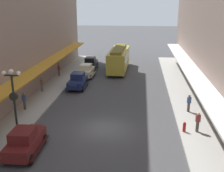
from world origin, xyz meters
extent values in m
plane|color=#424244|center=(0.00, 0.00, 0.00)|extent=(200.00, 200.00, 0.00)
cube|color=#A8A59E|center=(-7.50, 0.00, 0.07)|extent=(3.00, 60.00, 0.15)
cube|color=#A8A59E|center=(7.50, 0.00, 0.07)|extent=(3.00, 60.00, 0.15)
cube|color=orange|center=(-8.10, 0.00, 3.00)|extent=(1.80, 54.00, 0.16)
cube|color=white|center=(8.10, 0.00, 3.00)|extent=(1.80, 54.00, 0.16)
cube|color=beige|center=(-4.57, 15.60, 0.74)|extent=(1.74, 3.92, 0.80)
cube|color=beige|center=(-4.57, 15.35, 1.49)|extent=(1.46, 1.72, 0.70)
cube|color=#8C9EA8|center=(-4.57, 15.35, 1.49)|extent=(1.39, 1.68, 0.42)
cube|color=beige|center=(-4.54, 17.73, 0.79)|extent=(0.94, 0.37, 0.52)
cube|color=#6D6856|center=(-5.52, 15.61, 0.42)|extent=(0.28, 3.51, 0.12)
cube|color=#6D6856|center=(-3.62, 15.59, 0.42)|extent=(0.28, 3.51, 0.12)
cylinder|color=black|center=(-5.36, 16.97, 0.34)|extent=(0.23, 0.68, 0.68)
cylinder|color=black|center=(-3.74, 16.96, 0.34)|extent=(0.23, 0.68, 0.68)
cylinder|color=black|center=(-5.39, 14.24, 0.34)|extent=(0.23, 0.68, 0.68)
cylinder|color=black|center=(-3.77, 14.23, 0.34)|extent=(0.23, 0.68, 0.68)
cube|color=#19234C|center=(-4.61, 10.48, 0.74)|extent=(1.72, 3.91, 0.80)
cube|color=#19234C|center=(-4.61, 10.73, 1.49)|extent=(1.45, 1.71, 0.70)
cube|color=#8C9EA8|center=(-4.61, 10.73, 1.49)|extent=(1.37, 1.67, 0.42)
cube|color=#19234C|center=(-4.60, 8.35, 0.79)|extent=(0.94, 0.36, 0.52)
cube|color=black|center=(-3.66, 10.48, 0.42)|extent=(0.25, 3.51, 0.12)
cube|color=black|center=(-5.56, 10.48, 0.42)|extent=(0.25, 3.51, 0.12)
cylinder|color=black|center=(-3.79, 9.12, 0.34)|extent=(0.22, 0.68, 0.68)
cylinder|color=black|center=(-5.41, 9.11, 0.34)|extent=(0.22, 0.68, 0.68)
cylinder|color=black|center=(-3.81, 11.85, 0.34)|extent=(0.22, 0.68, 0.68)
cylinder|color=black|center=(-5.42, 11.84, 0.34)|extent=(0.22, 0.68, 0.68)
cube|color=#591919|center=(-4.80, -4.27, 0.74)|extent=(1.84, 3.96, 0.80)
cube|color=#591919|center=(-4.79, -4.52, 1.49)|extent=(1.50, 1.75, 0.70)
cube|color=#8C9EA8|center=(-4.79, -4.52, 1.49)|extent=(1.43, 1.71, 0.42)
cube|color=#591919|center=(-4.87, -2.14, 0.79)|extent=(0.95, 0.39, 0.52)
cube|color=black|center=(-5.75, -4.30, 0.42)|extent=(0.37, 3.52, 0.12)
cube|color=black|center=(-3.85, -4.24, 0.42)|extent=(0.37, 3.52, 0.12)
cylinder|color=black|center=(-5.65, -2.94, 0.34)|extent=(0.24, 0.69, 0.68)
cylinder|color=black|center=(-4.04, -2.88, 0.34)|extent=(0.24, 0.69, 0.68)
cylinder|color=black|center=(-5.55, -5.66, 0.34)|extent=(0.24, 0.69, 0.68)
cylinder|color=black|center=(-3.94, -5.61, 0.34)|extent=(0.24, 0.69, 0.68)
cube|color=black|center=(-4.87, 20.46, 0.74)|extent=(1.75, 3.92, 0.80)
cube|color=black|center=(-4.87, 20.21, 1.49)|extent=(1.46, 1.72, 0.70)
cube|color=#8C9EA8|center=(-4.87, 20.21, 1.49)|extent=(1.39, 1.68, 0.42)
cube|color=black|center=(-4.90, 22.59, 0.79)|extent=(0.94, 0.37, 0.52)
cube|color=black|center=(-5.82, 20.45, 0.42)|extent=(0.29, 3.51, 0.12)
cube|color=black|center=(-3.92, 20.48, 0.42)|extent=(0.29, 3.51, 0.12)
cylinder|color=black|center=(-5.70, 21.82, 0.34)|extent=(0.23, 0.68, 0.68)
cylinder|color=black|center=(-4.08, 21.84, 0.34)|extent=(0.23, 0.68, 0.68)
cylinder|color=black|center=(-5.66, 19.09, 0.34)|extent=(0.23, 0.68, 0.68)
cylinder|color=black|center=(-4.05, 19.11, 0.34)|extent=(0.23, 0.68, 0.68)
cube|color=gold|center=(-0.47, 19.84, 1.75)|extent=(2.69, 9.65, 2.70)
cube|color=brown|center=(-0.47, 19.84, 3.28)|extent=(1.67, 8.67, 0.36)
cube|color=#8C9EA8|center=(-0.47, 19.84, 2.22)|extent=(2.70, 8.88, 0.95)
cube|color=black|center=(-0.53, 16.96, 0.20)|extent=(2.02, 1.24, 0.40)
cube|color=black|center=(-0.41, 22.72, 0.20)|extent=(2.02, 1.24, 0.40)
cube|color=black|center=(-6.40, -2.03, 0.40)|extent=(0.44, 0.44, 0.50)
cylinder|color=black|center=(-6.40, -2.03, 2.75)|extent=(0.16, 0.16, 4.20)
cube|color=black|center=(-6.40, -2.03, 4.85)|extent=(1.10, 0.10, 0.10)
sphere|color=white|center=(-6.95, -2.03, 5.03)|extent=(0.32, 0.32, 0.32)
sphere|color=white|center=(-5.85, -2.03, 5.03)|extent=(0.32, 0.32, 0.32)
sphere|color=white|center=(-6.40, -2.03, 5.13)|extent=(0.36, 0.36, 0.36)
cylinder|color=black|center=(-6.40, -2.03, 3.25)|extent=(0.64, 0.18, 0.64)
cylinder|color=silver|center=(-6.40, -1.93, 3.25)|extent=(0.56, 0.02, 0.56)
cylinder|color=#B21E19|center=(6.35, -0.16, 0.50)|extent=(0.24, 0.24, 0.70)
sphere|color=#B21E19|center=(6.35, -0.16, 0.87)|extent=(0.20, 0.20, 0.20)
cylinder|color=slate|center=(-8.24, 8.43, 0.57)|extent=(0.24, 0.24, 0.85)
cube|color=#8C6647|center=(-8.24, 8.43, 1.28)|extent=(0.36, 0.22, 0.56)
sphere|color=#9E7051|center=(-8.24, 8.43, 1.68)|extent=(0.22, 0.22, 0.22)
cylinder|color=#4C4238|center=(-7.98, 3.00, 0.57)|extent=(0.24, 0.24, 0.85)
cube|color=#3F598C|center=(-7.98, 3.00, 1.28)|extent=(0.36, 0.22, 0.56)
sphere|color=#9E7051|center=(-7.98, 3.00, 1.68)|extent=(0.22, 0.22, 0.22)
cylinder|color=#4C4238|center=(7.33, 4.08, 0.57)|extent=(0.24, 0.24, 0.85)
cube|color=#3F598C|center=(7.33, 4.08, 1.28)|extent=(0.36, 0.22, 0.56)
sphere|color=brown|center=(7.33, 4.08, 1.68)|extent=(0.22, 0.22, 0.22)
cylinder|color=#4C4238|center=(-8.34, 15.34, 0.57)|extent=(0.24, 0.24, 0.85)
cube|color=maroon|center=(-8.34, 15.34, 1.28)|extent=(0.36, 0.22, 0.56)
sphere|color=brown|center=(-8.34, 15.34, 1.68)|extent=(0.22, 0.22, 0.22)
cylinder|color=black|center=(-8.34, 15.34, 1.80)|extent=(0.28, 0.28, 0.04)
cylinder|color=#4C4238|center=(7.36, -0.04, 0.57)|extent=(0.24, 0.24, 0.85)
cube|color=maroon|center=(7.36, -0.04, 1.28)|extent=(0.36, 0.22, 0.56)
sphere|color=beige|center=(7.36, -0.04, 1.68)|extent=(0.22, 0.22, 0.22)
camera|label=1|loc=(2.82, -20.08, 9.90)|focal=43.83mm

